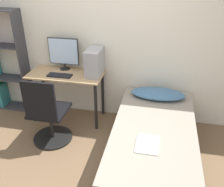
{
  "coord_description": "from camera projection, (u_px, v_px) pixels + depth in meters",
  "views": [
    {
      "loc": [
        0.84,
        -2.03,
        2.25
      ],
      "look_at": [
        0.28,
        0.69,
        0.75
      ],
      "focal_mm": 40.0,
      "sensor_mm": 36.0,
      "label": 1
    }
  ],
  "objects": [
    {
      "name": "bed",
      "position": [
        153.0,
        145.0,
        3.03
      ],
      "size": [
        0.99,
        1.99,
        0.52
      ],
      "color": "#4C3D2D",
      "rests_on": "ground_plane"
    },
    {
      "name": "ground_plane",
      "position": [
        77.0,
        174.0,
        2.96
      ],
      "size": [
        14.0,
        14.0,
        0.0
      ],
      "primitive_type": "plane",
      "color": "brown"
    },
    {
      "name": "desk",
      "position": [
        67.0,
        82.0,
        3.73
      ],
      "size": [
        1.1,
        0.52,
        0.77
      ],
      "color": "tan",
      "rests_on": "ground_plane"
    },
    {
      "name": "magazine",
      "position": [
        147.0,
        144.0,
        2.63
      ],
      "size": [
        0.24,
        0.32,
        0.01
      ],
      "color": "silver",
      "rests_on": "bed"
    },
    {
      "name": "wall_back",
      "position": [
        104.0,
        38.0,
        3.59
      ],
      "size": [
        8.0,
        0.05,
        2.5
      ],
      "color": "silver",
      "rests_on": "ground_plane"
    },
    {
      "name": "bookshelf",
      "position": [
        1.0,
        65.0,
        3.99
      ],
      "size": [
        0.63,
        0.27,
        1.63
      ],
      "color": "#38383D",
      "rests_on": "ground_plane"
    },
    {
      "name": "keyboard",
      "position": [
        60.0,
        75.0,
        3.58
      ],
      "size": [
        0.35,
        0.14,
        0.02
      ],
      "color": "black",
      "rests_on": "desk"
    },
    {
      "name": "pillow",
      "position": [
        158.0,
        94.0,
        3.51
      ],
      "size": [
        0.75,
        0.36,
        0.11
      ],
      "color": "teal",
      "rests_on": "bed"
    },
    {
      "name": "pc_tower",
      "position": [
        94.0,
        62.0,
        3.55
      ],
      "size": [
        0.21,
        0.38,
        0.38
      ],
      "color": "#99999E",
      "rests_on": "desk"
    },
    {
      "name": "monitor",
      "position": [
        64.0,
        53.0,
        3.7
      ],
      "size": [
        0.46,
        0.15,
        0.48
      ],
      "color": "black",
      "rests_on": "desk"
    },
    {
      "name": "office_chair",
      "position": [
        48.0,
        118.0,
        3.32
      ],
      "size": [
        0.54,
        0.54,
        0.99
      ],
      "color": "black",
      "rests_on": "ground_plane"
    }
  ]
}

